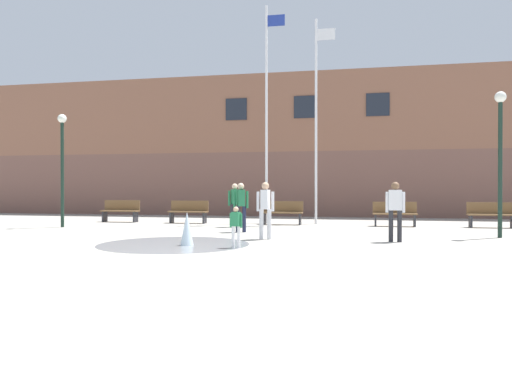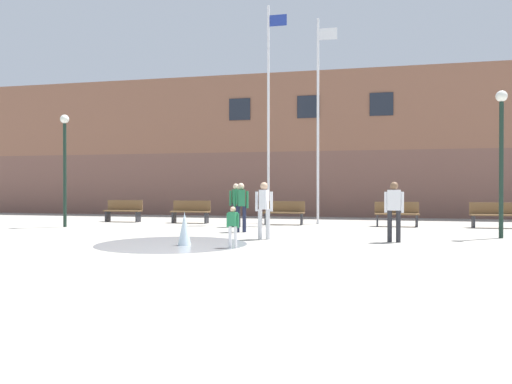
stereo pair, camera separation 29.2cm
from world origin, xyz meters
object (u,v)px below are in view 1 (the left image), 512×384
Objects in this scene: teen_by_trashcan at (241,203)px; flagpole_left at (267,108)px; park_bench_under_left_flagpole at (189,211)px; child_in_fountain at (236,224)px; park_bench_far_left at (121,211)px; adult_watching at (235,201)px; park_bench_center at (282,212)px; lamp_post_left_lane at (62,154)px; adult_in_red at (395,207)px; lamp_post_right_lane at (500,143)px; park_bench_far_right at (491,214)px; park_bench_under_right_flagpole at (395,213)px; adult_near_bench at (265,206)px; flagpole_right at (317,115)px.

flagpole_left is at bearing -28.56° from teen_by_trashcan.
park_bench_under_left_flagpole is 8.67m from child_in_fountain.
child_in_fountain is at bearing -48.35° from park_bench_far_left.
flagpole_left is at bearing -54.72° from adult_watching.
teen_by_trashcan is (-0.80, -3.60, 0.45)m from park_bench_center.
adult_watching is 6.51m from lamp_post_left_lane.
park_bench_far_left is at bearing 179.48° from park_bench_center.
park_bench_center is at bearing -0.52° from park_bench_far_left.
adult_watching is 6.38m from child_in_fountain.
adult_in_red is 0.18× the size of flagpole_left.
park_bench_center is at bearing 150.85° from lamp_post_right_lane.
park_bench_far_right is 10.79m from child_in_fountain.
lamp_post_right_lane reaches higher than park_bench_under_left_flagpole.
park_bench_far_right is at bearing 1.03° from park_bench_under_right_flagpole.
lamp_post_left_lane is at bearing 57.30° from teen_by_trashcan.
park_bench_center is 6.86m from adult_in_red.
lamp_post_left_lane is at bearing 67.80° from adult_watching.
park_bench_center is 1.01× the size of adult_in_red.
adult_watching is (-1.52, -1.59, 0.45)m from park_bench_center.
park_bench_under_right_flagpole is 0.39× the size of lamp_post_left_lane.
lamp_post_right_lane is at bearing -130.02° from child_in_fountain.
adult_near_bench is at bearing -124.54° from park_bench_under_right_flagpole.
park_bench_far_right is 9.16m from adult_near_bench.
adult_in_red is 7.56m from flagpole_right.
adult_watching is 8.90m from lamp_post_right_lane.
lamp_post_left_lane reaches higher than adult_near_bench.
park_bench_far_right is 1.01× the size of adult_watching.
park_bench_under_right_flagpole is 6.80m from adult_near_bench.
teen_by_trashcan is at bearing -91.11° from flagpole_left.
child_in_fountain is (0.08, -7.76, 0.10)m from park_bench_center.
park_bench_far_right is at bearing -113.87° from child_in_fountain.
adult_near_bench is at bearing 170.29° from adult_watching.
adult_in_red reaches higher than park_bench_far_right.
teen_by_trashcan is at bearing -102.60° from park_bench_center.
park_bench_far_right is 6.76m from adult_in_red.
park_bench_far_left and park_bench_center have the same top height.
park_bench_under_left_flagpole is at bearing -42.91° from child_in_fountain.
adult_near_bench reaches higher than park_bench_under_left_flagpole.
adult_watching is 1.00× the size of adult_near_bench.
flagpole_right reaches higher than park_bench_far_right.
lamp_post_left_lane is (-8.92, -3.58, -1.64)m from flagpole_right.
adult_watching and teen_by_trashcan have the same top height.
lamp_post_left_lane is (-7.63, -2.97, 2.19)m from park_bench_center.
lamp_post_left_lane is at bearing -158.14° from flagpole_right.
flagpole_right is at bearing -63.32° from adult_in_red.
adult_watching is 0.38× the size of lamp_post_right_lane.
lamp_post_right_lane is (6.82, 3.91, 2.13)m from child_in_fountain.
park_bench_far_left is 9.26m from adult_near_bench.
park_bench_under_left_flagpole is 11.43m from park_bench_far_right.
park_bench_under_right_flagpole is 1.00× the size of park_bench_far_right.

